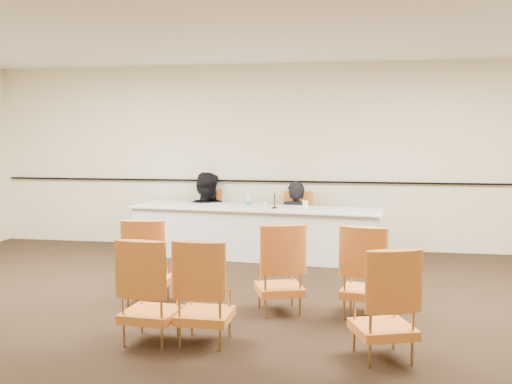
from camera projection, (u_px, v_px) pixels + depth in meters
floor at (240, 327)px, 5.50m from camera, size 10.00×10.00×0.00m
ceiling at (239, 9)px, 5.21m from camera, size 10.00×10.00×0.00m
wall_back at (287, 157)px, 9.28m from camera, size 10.00×0.04×3.00m
wall_rail at (286, 181)px, 9.28m from camera, size 9.80×0.04×0.03m
panel_table at (254, 232)px, 8.64m from camera, size 3.89×1.28×0.76m
panelist_main at (296, 231)px, 9.05m from camera, size 0.62×0.43×1.60m
panelist_main_chair at (296, 222)px, 9.04m from camera, size 0.55×0.55×0.95m
panelist_second at (205, 226)px, 9.46m from camera, size 0.92×0.75×1.78m
panelist_second_chair at (205, 219)px, 9.44m from camera, size 0.55×0.55×0.95m
papers at (286, 208)px, 8.45m from camera, size 0.33×0.26×0.00m
microphone at (275, 200)px, 8.47m from camera, size 0.12×0.19×0.25m
water_bottle at (249, 200)px, 8.55m from camera, size 0.07×0.07×0.24m
drinking_glass at (265, 205)px, 8.50m from camera, size 0.08×0.08×0.10m
coffee_cup at (305, 205)px, 8.31m from camera, size 0.10×0.10×0.13m
aud_chair_front_left at (148, 261)px, 6.24m from camera, size 0.55×0.55×0.95m
aud_chair_front_mid at (279, 267)px, 5.93m from camera, size 0.64×0.64×0.95m
aud_chair_front_right at (366, 270)px, 5.81m from camera, size 0.58×0.58×0.95m
aud_chair_back_left at (151, 289)px, 5.08m from camera, size 0.54×0.54×0.95m
aud_chair_back_mid at (205, 290)px, 5.04m from camera, size 0.51×0.51×0.95m
aud_chair_back_right at (383, 302)px, 4.69m from camera, size 0.64×0.64×0.95m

